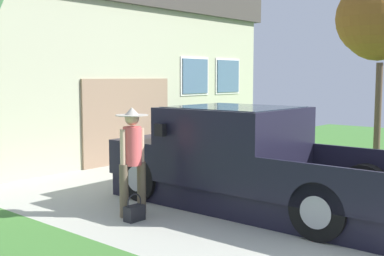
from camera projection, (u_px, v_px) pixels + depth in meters
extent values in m
cube|color=#B5B6A6|center=(201.00, 202.00, 8.71)|extent=(5.20, 9.00, 0.06)
cube|color=#427C33|center=(379.00, 148.00, 15.18)|extent=(12.00, 9.00, 0.06)
cube|color=black|center=(266.00, 197.00, 8.02)|extent=(1.87, 5.50, 0.42)
cube|color=black|center=(234.00, 144.00, 8.34)|extent=(1.95, 2.08, 1.24)
cube|color=#1E2833|center=(234.00, 122.00, 8.30)|extent=(1.72, 1.92, 0.52)
cube|color=black|center=(166.00, 153.00, 9.36)|extent=(1.93, 1.11, 0.61)
cube|color=black|center=(360.00, 198.00, 7.01)|extent=(1.95, 2.39, 0.06)
cube|color=black|center=(334.00, 190.00, 6.27)|extent=(0.11, 2.35, 0.61)
cube|color=black|center=(383.00, 169.00, 7.69)|extent=(0.11, 2.35, 0.61)
cube|color=black|center=(160.00, 130.00, 7.96)|extent=(0.10, 0.18, 0.20)
cylinder|color=black|center=(141.00, 178.00, 8.66)|extent=(0.28, 0.81, 0.80)
cylinder|color=#9E9EA3|center=(141.00, 178.00, 8.66)|extent=(0.29, 0.45, 0.44)
cylinder|color=black|center=(200.00, 165.00, 9.92)|extent=(0.28, 0.81, 0.80)
cylinder|color=#9E9EA3|center=(200.00, 165.00, 9.92)|extent=(0.29, 0.45, 0.44)
cylinder|color=black|center=(320.00, 211.00, 6.53)|extent=(0.28, 0.81, 0.80)
cylinder|color=#9E9EA3|center=(320.00, 211.00, 6.53)|extent=(0.29, 0.45, 0.44)
cylinder|color=black|center=(365.00, 189.00, 7.79)|extent=(0.28, 0.81, 0.80)
cylinder|color=#9E9EA3|center=(365.00, 189.00, 7.79)|extent=(0.29, 0.45, 0.44)
cylinder|color=brown|center=(124.00, 191.00, 7.60)|extent=(0.14, 0.14, 0.83)
cylinder|color=brown|center=(142.00, 188.00, 7.81)|extent=(0.14, 0.14, 0.83)
cylinder|color=#E55959|center=(132.00, 146.00, 7.63)|extent=(0.28, 0.28, 0.60)
cylinder|color=beige|center=(123.00, 151.00, 7.53)|extent=(0.09, 0.09, 0.65)
cylinder|color=beige|center=(141.00, 148.00, 7.75)|extent=(0.09, 0.09, 0.65)
sphere|color=beige|center=(132.00, 118.00, 7.59)|extent=(0.22, 0.22, 0.22)
cylinder|color=#BCB2A3|center=(132.00, 115.00, 7.58)|extent=(0.51, 0.51, 0.01)
cone|color=#BCB2A3|center=(132.00, 111.00, 7.58)|extent=(0.23, 0.23, 0.12)
cube|color=#232328|center=(134.00, 213.00, 7.43)|extent=(0.30, 0.17, 0.23)
torus|color=#232328|center=(134.00, 203.00, 7.42)|extent=(0.28, 0.02, 0.28)
cube|color=#B5B897|center=(58.00, 83.00, 14.91)|extent=(10.70, 6.99, 3.97)
cube|color=#423D38|center=(56.00, 0.00, 14.66)|extent=(11.13, 7.26, 0.93)
cube|color=#93755B|center=(128.00, 121.00, 12.47)|extent=(2.84, 0.06, 2.12)
cube|color=slate|center=(195.00, 76.00, 14.32)|extent=(1.10, 0.05, 1.00)
cube|color=silver|center=(195.00, 76.00, 14.33)|extent=(1.23, 0.02, 1.12)
cube|color=slate|center=(228.00, 76.00, 15.53)|extent=(1.10, 0.05, 1.00)
cube|color=silver|center=(228.00, 76.00, 15.54)|extent=(1.23, 0.02, 1.12)
cylinder|color=brown|center=(378.00, 112.00, 12.77)|extent=(0.17, 0.17, 2.53)
sphere|color=brown|center=(374.00, 18.00, 12.77)|extent=(1.96, 1.96, 1.96)
sphere|color=brown|center=(379.00, 24.00, 12.88)|extent=(1.92, 1.92, 1.92)
cube|color=navy|center=(189.00, 139.00, 13.08)|extent=(0.58, 0.68, 0.88)
cube|color=navy|center=(189.00, 120.00, 13.03)|extent=(0.60, 0.71, 0.10)
cylinder|color=black|center=(191.00, 157.00, 12.79)|extent=(0.05, 0.18, 0.18)
cylinder|color=black|center=(202.00, 155.00, 13.12)|extent=(0.05, 0.18, 0.18)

